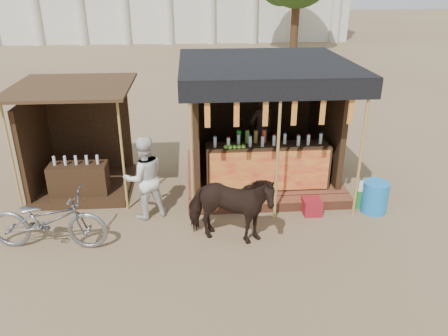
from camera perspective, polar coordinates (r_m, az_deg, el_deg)
name	(u,v)px	position (r m, az deg, el deg)	size (l,w,h in m)	color
ground	(232,268)	(7.37, 1.00, -12.92)	(120.00, 120.00, 0.00)	#846B4C
main_stall	(262,138)	(9.97, 4.96, 3.87)	(3.60, 3.61, 2.78)	brown
secondary_stall	(74,153)	(10.12, -18.95, 1.86)	(2.40, 2.40, 2.38)	#392414
cow	(230,208)	(7.68, 0.76, -5.29)	(0.73, 1.61, 1.36)	black
motorbike	(48,220)	(8.19, -22.03, -6.31)	(0.72, 2.06, 1.08)	gray
bystander	(144,178)	(8.57, -10.36, -1.27)	(0.81, 0.63, 1.67)	white
blue_barrel	(375,197)	(9.33, 19.11, -3.60)	(0.52, 0.52, 0.65)	blue
red_crate	(312,206)	(9.00, 11.37, -4.93)	(0.36, 0.40, 0.31)	maroon
cooler	(371,196)	(9.56, 18.65, -3.49)	(0.76, 0.65, 0.46)	#1A772D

